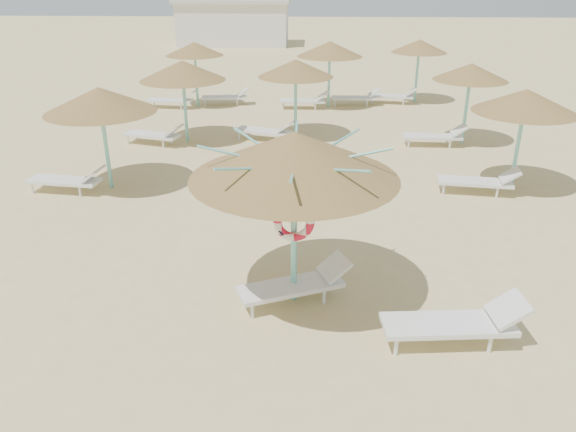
{
  "coord_description": "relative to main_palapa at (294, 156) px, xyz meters",
  "views": [
    {
      "loc": [
        -0.11,
        -8.89,
        5.56
      ],
      "look_at": [
        -0.5,
        0.57,
        1.3
      ],
      "focal_mm": 35.0,
      "sensor_mm": 36.0,
      "label": 1
    }
  ],
  "objects": [
    {
      "name": "lounger_main_b",
      "position": [
        2.64,
        -1.19,
        -2.33
      ],
      "size": [
        2.29,
        0.86,
        0.81
      ],
      "rotation": [
        0.0,
        0.0,
        0.09
      ],
      "color": "white",
      "rests_on": "ground"
    },
    {
      "name": "main_palapa",
      "position": [
        0.0,
        0.0,
        0.0
      ],
      "size": [
        3.49,
        3.49,
        3.13
      ],
      "color": "#77CFC5",
      "rests_on": "ground"
    },
    {
      "name": "lounger_main_a",
      "position": [
        0.07,
        -0.06,
        -2.37
      ],
      "size": [
        2.11,
        1.35,
        0.74
      ],
      "rotation": [
        0.0,
        0.0,
        0.4
      ],
      "color": "white",
      "rests_on": "ground"
    },
    {
      "name": "ground",
      "position": [
        0.37,
        0.2,
        -2.72
      ],
      "size": [
        120.0,
        120.0,
        0.0
      ],
      "primitive_type": "plane",
      "color": "#D5C082",
      "rests_on": "ground"
    },
    {
      "name": "palapa_field",
      "position": [
        -0.1,
        10.56,
        -0.41
      ],
      "size": [
        14.27,
        13.52,
        2.72
      ],
      "color": "#77CFC5",
      "rests_on": "ground"
    },
    {
      "name": "service_hut",
      "position": [
        -5.63,
        35.2,
        -1.08
      ],
      "size": [
        8.4,
        4.4,
        3.25
      ],
      "color": "silver",
      "rests_on": "ground"
    }
  ]
}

